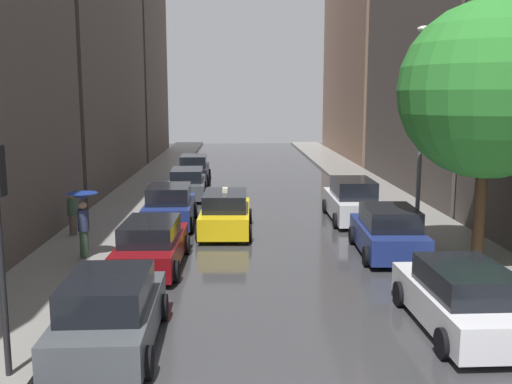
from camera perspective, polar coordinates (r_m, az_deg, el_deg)
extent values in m
cube|color=#37373A|center=(30.61, 0.31, -0.66)|extent=(28.00, 72.00, 0.04)
cube|color=gray|center=(31.04, -11.77, -0.54)|extent=(3.00, 72.00, 0.15)
cube|color=gray|center=(31.52, 12.20, -0.40)|extent=(3.00, 72.00, 0.15)
cube|color=#564C47|center=(53.50, -12.99, 15.99)|extent=(6.00, 13.93, 23.38)
cube|color=#564C47|center=(35.00, 18.87, 12.04)|extent=(6.00, 16.98, 14.48)
cube|color=#8C6B56|center=(53.74, 11.54, 14.00)|extent=(6.00, 20.06, 19.64)
cube|color=#474C51|center=(13.07, -13.98, -12.14)|extent=(1.96, 4.47, 0.81)
cube|color=black|center=(12.61, -14.30, -9.41)|extent=(1.69, 2.47, 0.66)
cylinder|color=black|center=(14.69, -16.50, -10.89)|extent=(0.23, 0.64, 0.64)
cylinder|color=black|center=(14.38, -9.10, -11.06)|extent=(0.23, 0.64, 0.64)
cylinder|color=black|center=(12.08, -19.79, -15.61)|extent=(0.23, 0.64, 0.64)
cylinder|color=black|center=(11.70, -10.64, -16.05)|extent=(0.23, 0.64, 0.64)
cube|color=maroon|center=(18.61, -10.11, -5.59)|extent=(1.88, 4.67, 0.75)
cube|color=black|center=(18.23, -10.29, -3.72)|extent=(1.62, 2.58, 0.61)
cylinder|color=black|center=(20.29, -11.90, -5.07)|extent=(0.23, 0.64, 0.64)
cylinder|color=black|center=(20.02, -6.85, -5.13)|extent=(0.23, 0.64, 0.64)
cylinder|color=black|center=(17.41, -13.84, -7.57)|extent=(0.23, 0.64, 0.64)
cylinder|color=black|center=(17.09, -7.94, -7.70)|extent=(0.23, 0.64, 0.64)
cube|color=navy|center=(24.42, -8.41, -1.86)|extent=(1.96, 4.28, 0.84)
cube|color=black|center=(24.07, -8.50, -0.18)|extent=(1.70, 2.36, 0.69)
cylinder|color=black|center=(25.94, -10.18, -1.87)|extent=(0.23, 0.64, 0.64)
cylinder|color=black|center=(25.77, -6.02, -1.85)|extent=(0.23, 0.64, 0.64)
cylinder|color=black|center=(23.22, -11.03, -3.21)|extent=(0.23, 0.64, 0.64)
cylinder|color=black|center=(23.03, -6.38, -3.20)|extent=(0.23, 0.64, 0.64)
cube|color=#474C51|center=(31.02, -6.72, 0.49)|extent=(1.97, 4.76, 0.76)
cube|color=black|center=(30.69, -6.76, 1.69)|extent=(1.68, 2.64, 0.62)
cylinder|color=black|center=(32.65, -8.16, 0.48)|extent=(0.24, 0.65, 0.64)
cylinder|color=black|center=(32.56, -4.99, 0.52)|extent=(0.24, 0.65, 0.64)
cylinder|color=black|center=(29.59, -8.60, -0.44)|extent=(0.24, 0.65, 0.64)
cylinder|color=black|center=(29.50, -5.10, -0.41)|extent=(0.24, 0.65, 0.64)
cube|color=black|center=(36.51, -6.08, 1.90)|extent=(1.83, 4.40, 0.84)
cube|color=black|center=(36.20, -6.12, 3.05)|extent=(1.59, 2.43, 0.69)
cylinder|color=black|center=(38.03, -7.27, 1.76)|extent=(0.23, 0.64, 0.64)
cylinder|color=black|center=(37.93, -4.61, 1.78)|extent=(0.23, 0.64, 0.64)
cylinder|color=black|center=(35.18, -7.64, 1.13)|extent=(0.23, 0.64, 0.64)
cylinder|color=black|center=(35.07, -4.76, 1.16)|extent=(0.23, 0.64, 0.64)
cube|color=silver|center=(14.44, 19.33, -10.41)|extent=(1.97, 4.60, 0.76)
cube|color=black|center=(14.02, 19.84, -8.05)|extent=(1.70, 2.54, 0.62)
cylinder|color=black|center=(15.54, 13.90, -9.65)|extent=(0.23, 0.64, 0.64)
cylinder|color=black|center=(16.18, 20.37, -9.20)|extent=(0.23, 0.64, 0.64)
cylinder|color=black|center=(12.88, 17.89, -13.89)|extent=(0.23, 0.64, 0.64)
cube|color=navy|center=(20.24, 12.73, -4.37)|extent=(2.04, 4.32, 0.82)
cube|color=black|center=(19.88, 12.94, -2.43)|extent=(1.74, 2.40, 0.67)
cylinder|color=black|center=(21.46, 9.43, -4.20)|extent=(0.24, 0.65, 0.64)
cylinder|color=black|center=(21.85, 14.33, -4.13)|extent=(0.24, 0.65, 0.64)
cylinder|color=black|center=(18.79, 10.80, -6.20)|extent=(0.24, 0.65, 0.64)
cylinder|color=black|center=(19.22, 16.37, -6.06)|extent=(0.24, 0.65, 0.64)
cube|color=silver|center=(25.46, 9.33, -1.35)|extent=(1.87, 4.76, 0.91)
cube|color=black|center=(25.09, 9.48, 0.40)|extent=(1.63, 2.62, 0.74)
cylinder|color=black|center=(26.88, 6.80, -1.39)|extent=(0.23, 0.64, 0.64)
cylinder|color=black|center=(27.20, 10.60, -1.36)|extent=(0.23, 0.64, 0.64)
cylinder|color=black|center=(23.86, 7.84, -2.79)|extent=(0.23, 0.64, 0.64)
cylinder|color=black|center=(24.21, 12.10, -2.74)|extent=(0.23, 0.64, 0.64)
cube|color=yellow|center=(23.01, -2.99, -2.52)|extent=(1.97, 4.65, 0.80)
cube|color=black|center=(22.64, -3.03, -0.84)|extent=(1.69, 2.57, 0.65)
cube|color=#F2EDCC|center=(22.57, -3.04, 0.20)|extent=(0.21, 0.36, 0.18)
cylinder|color=black|center=(24.60, -4.98, -2.37)|extent=(0.24, 0.65, 0.64)
cylinder|color=black|center=(24.52, -0.66, -2.37)|extent=(0.24, 0.65, 0.64)
cylinder|color=black|center=(21.65, -5.61, -4.00)|extent=(0.24, 0.65, 0.64)
cylinder|color=black|center=(21.56, -0.69, -4.01)|extent=(0.24, 0.65, 0.64)
cylinder|color=brown|center=(22.95, -17.44, -3.08)|extent=(0.28, 0.28, 0.77)
cylinder|color=#38513D|center=(22.82, -17.53, -1.38)|extent=(0.36, 0.36, 0.61)
sphere|color=tan|center=(22.74, -17.58, -0.33)|extent=(0.24, 0.24, 0.24)
cylinder|color=#38513D|center=(19.68, -16.43, -4.90)|extent=(0.28, 0.28, 0.88)
cylinder|color=navy|center=(19.50, -16.53, -2.66)|extent=(0.36, 0.36, 0.70)
sphere|color=tan|center=(19.41, -16.60, -1.26)|extent=(0.27, 0.27, 0.27)
cone|color=navy|center=(19.36, -16.64, -0.39)|extent=(0.99, 0.99, 0.20)
cylinder|color=#333338|center=(19.43, -16.59, -1.53)|extent=(0.02, 0.02, 0.78)
cylinder|color=#513823|center=(19.23, 20.99, -2.11)|extent=(0.36, 0.36, 3.08)
sphere|color=#2E852F|center=(18.89, 21.66, 9.22)|extent=(5.28, 5.28, 5.28)
cylinder|color=black|center=(11.74, -23.50, -8.57)|extent=(0.12, 0.12, 3.40)
cylinder|color=#595B60|center=(22.19, 15.79, 5.18)|extent=(0.16, 0.16, 7.35)
ellipsoid|color=beige|center=(22.26, 16.24, 15.05)|extent=(0.60, 0.28, 0.24)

